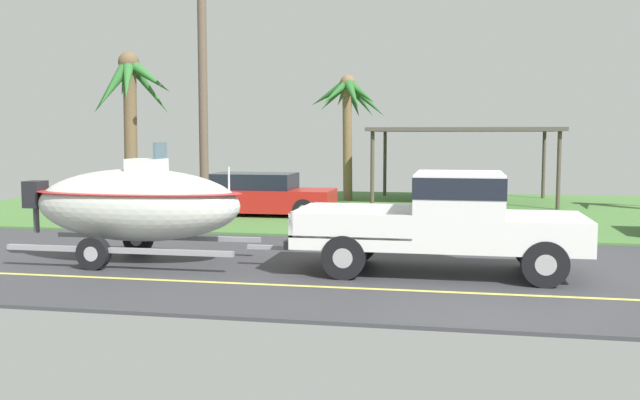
{
  "coord_description": "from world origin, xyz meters",
  "views": [
    {
      "loc": [
        -0.55,
        -13.49,
        2.59
      ],
      "look_at": [
        -3.32,
        0.62,
        1.27
      ],
      "focal_mm": 39.71,
      "sensor_mm": 36.0,
      "label": 1
    }
  ],
  "objects_px": {
    "boat_on_trailer": "(137,204)",
    "utility_pole": "(203,88)",
    "parked_sedan_near": "(259,195)",
    "carport_awning": "(464,131)",
    "pickup_truck_towing": "(457,218)",
    "palm_tree_mid": "(350,104)",
    "palm_tree_near_left": "(128,98)"
  },
  "relations": [
    {
      "from": "boat_on_trailer",
      "to": "utility_pole",
      "type": "relative_size",
      "value": 0.77
    },
    {
      "from": "parked_sedan_near",
      "to": "carport_awning",
      "type": "relative_size",
      "value": 0.67
    },
    {
      "from": "pickup_truck_towing",
      "to": "palm_tree_mid",
      "type": "xyz_separation_m",
      "value": [
        -4.14,
        13.77,
        2.74
      ]
    },
    {
      "from": "pickup_truck_towing",
      "to": "parked_sedan_near",
      "type": "relative_size",
      "value": 1.19
    },
    {
      "from": "boat_on_trailer",
      "to": "parked_sedan_near",
      "type": "bearing_deg",
      "value": 88.57
    },
    {
      "from": "parked_sedan_near",
      "to": "carport_awning",
      "type": "height_order",
      "value": "carport_awning"
    },
    {
      "from": "parked_sedan_near",
      "to": "carport_awning",
      "type": "bearing_deg",
      "value": 41.67
    },
    {
      "from": "palm_tree_near_left",
      "to": "utility_pole",
      "type": "bearing_deg",
      "value": -28.85
    },
    {
      "from": "carport_awning",
      "to": "palm_tree_mid",
      "type": "relative_size",
      "value": 1.4
    },
    {
      "from": "parked_sedan_near",
      "to": "palm_tree_near_left",
      "type": "relative_size",
      "value": 0.91
    },
    {
      "from": "palm_tree_near_left",
      "to": "palm_tree_mid",
      "type": "relative_size",
      "value": 1.03
    },
    {
      "from": "utility_pole",
      "to": "parked_sedan_near",
      "type": "bearing_deg",
      "value": 82.09
    },
    {
      "from": "palm_tree_mid",
      "to": "palm_tree_near_left",
      "type": "bearing_deg",
      "value": -126.59
    },
    {
      "from": "utility_pole",
      "to": "carport_awning",
      "type": "bearing_deg",
      "value": 53.44
    },
    {
      "from": "carport_awning",
      "to": "palm_tree_near_left",
      "type": "relative_size",
      "value": 1.36
    },
    {
      "from": "utility_pole",
      "to": "boat_on_trailer",
      "type": "bearing_deg",
      "value": -86.45
    },
    {
      "from": "pickup_truck_towing",
      "to": "palm_tree_mid",
      "type": "distance_m",
      "value": 14.64
    },
    {
      "from": "parked_sedan_near",
      "to": "palm_tree_mid",
      "type": "height_order",
      "value": "palm_tree_mid"
    },
    {
      "from": "parked_sedan_near",
      "to": "pickup_truck_towing",
      "type": "bearing_deg",
      "value": -53.27
    },
    {
      "from": "pickup_truck_towing",
      "to": "carport_awning",
      "type": "distance_m",
      "value": 14.11
    },
    {
      "from": "palm_tree_near_left",
      "to": "pickup_truck_towing",
      "type": "bearing_deg",
      "value": -33.28
    },
    {
      "from": "boat_on_trailer",
      "to": "palm_tree_near_left",
      "type": "bearing_deg",
      "value": 117.08
    },
    {
      "from": "carport_awning",
      "to": "palm_tree_near_left",
      "type": "bearing_deg",
      "value": -142.07
    },
    {
      "from": "boat_on_trailer",
      "to": "parked_sedan_near",
      "type": "relative_size",
      "value": 1.23
    },
    {
      "from": "pickup_truck_towing",
      "to": "palm_tree_mid",
      "type": "bearing_deg",
      "value": 106.75
    },
    {
      "from": "pickup_truck_towing",
      "to": "palm_tree_mid",
      "type": "relative_size",
      "value": 1.13
    },
    {
      "from": "palm_tree_near_left",
      "to": "utility_pole",
      "type": "relative_size",
      "value": 0.68
    },
    {
      "from": "boat_on_trailer",
      "to": "palm_tree_mid",
      "type": "relative_size",
      "value": 1.16
    },
    {
      "from": "palm_tree_mid",
      "to": "utility_pole",
      "type": "bearing_deg",
      "value": -105.82
    },
    {
      "from": "pickup_truck_towing",
      "to": "carport_awning",
      "type": "height_order",
      "value": "carport_awning"
    },
    {
      "from": "parked_sedan_near",
      "to": "utility_pole",
      "type": "xyz_separation_m",
      "value": [
        -0.5,
        -3.61,
        3.17
      ]
    },
    {
      "from": "boat_on_trailer",
      "to": "carport_awning",
      "type": "xyz_separation_m",
      "value": [
        6.6,
        14.01,
        1.55
      ]
    }
  ]
}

